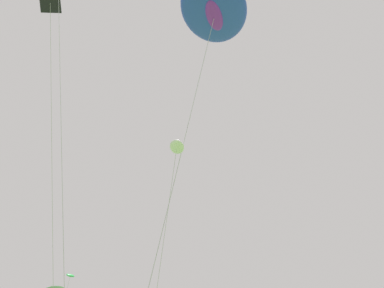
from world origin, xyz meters
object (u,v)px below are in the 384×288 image
(big_show_kite, at_px, (213,8))
(small_kite_triangle_green, at_px, (177,148))
(small_kite_stunt_black, at_px, (50,18))
(small_kite_box_yellow, at_px, (70,277))

(big_show_kite, distance_m, small_kite_triangle_green, 10.33)
(small_kite_triangle_green, xyz_separation_m, small_kite_stunt_black, (-5.67, 2.93, 6.32))
(big_show_kite, xyz_separation_m, small_kite_box_yellow, (1.78, 18.22, -12.88))
(big_show_kite, height_order, small_kite_box_yellow, big_show_kite)
(small_kite_triangle_green, bearing_deg, small_kite_stunt_black, -87.84)
(small_kite_stunt_black, bearing_deg, small_kite_triangle_green, -75.03)
(small_kite_triangle_green, bearing_deg, small_kite_box_yellow, -162.78)
(big_show_kite, relative_size, small_kite_box_yellow, 3.10)
(small_kite_triangle_green, distance_m, small_kite_stunt_black, 8.98)
(big_show_kite, xyz_separation_m, small_kite_triangle_green, (-2.05, 0.61, -10.10))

